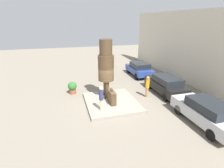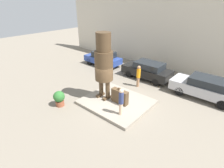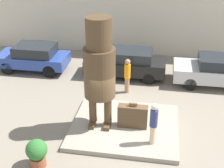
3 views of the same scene
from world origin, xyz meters
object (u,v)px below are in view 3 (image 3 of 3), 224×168
object	(u,v)px
tourist	(154,122)
parked_car_black	(126,62)
giant_suitcase	(133,116)
planter_pot	(37,152)
statue_figure	(99,66)
parked_car_blue	(34,57)
parked_car_silver	(219,70)
worker_hivis	(127,75)

from	to	relation	value
tourist	parked_car_black	bearing A→B (deg)	106.20
giant_suitcase	parked_car_black	world-z (taller)	parked_car_black
tourist	planter_pot	size ratio (longest dim) A/B	1.62
statue_figure	tourist	bearing A→B (deg)	-22.42
giant_suitcase	parked_car_blue	distance (m)	8.01
tourist	parked_car_silver	size ratio (longest dim) A/B	0.38
parked_car_black	planter_pot	xyz separation A→B (m)	(-2.13, -7.73, -0.23)
parked_car_silver	planter_pot	distance (m)	10.25
giant_suitcase	planter_pot	world-z (taller)	giant_suitcase
statue_figure	tourist	distance (m)	2.90
statue_figure	parked_car_silver	distance (m)	7.48
planter_pot	worker_hivis	distance (m)	6.33
statue_figure	parked_car_blue	xyz separation A→B (m)	(-4.92, 5.10, -2.02)
statue_figure	parked_car_black	xyz separation A→B (m)	(0.41, 5.16, -2.02)
statue_figure	parked_car_silver	world-z (taller)	statue_figure
parked_car_black	planter_pot	distance (m)	8.03
planter_pot	worker_hivis	bearing A→B (deg)	67.54
giant_suitcase	planter_pot	bearing A→B (deg)	-138.83
parked_car_silver	parked_car_blue	bearing A→B (deg)	-1.20
parked_car_black	statue_figure	bearing A→B (deg)	85.42
statue_figure	parked_car_blue	size ratio (longest dim) A/B	1.13
statue_figure	tourist	world-z (taller)	statue_figure
parked_car_black	parked_car_silver	world-z (taller)	parked_car_silver
parked_car_silver	worker_hivis	world-z (taller)	worker_hivis
parked_car_blue	worker_hivis	bearing A→B (deg)	161.95
statue_figure	planter_pot	distance (m)	3.83
statue_figure	tourist	size ratio (longest dim) A/B	2.61
giant_suitcase	parked_car_blue	world-z (taller)	parked_car_blue
giant_suitcase	tourist	xyz separation A→B (m)	(0.86, -0.98, 0.46)
statue_figure	planter_pot	size ratio (longest dim) A/B	4.22
parked_car_black	worker_hivis	xyz separation A→B (m)	(0.28, -1.89, 0.18)
parked_car_black	tourist	bearing A→B (deg)	106.20
statue_figure	parked_car_black	world-z (taller)	statue_figure
giant_suitcase	worker_hivis	distance (m)	3.26
worker_hivis	parked_car_blue	bearing A→B (deg)	161.95
giant_suitcase	parked_car_silver	xyz separation A→B (m)	(3.99, 4.80, 0.15)
tourist	parked_car_black	world-z (taller)	tourist
parked_car_blue	parked_car_black	world-z (taller)	parked_car_black
planter_pot	parked_car_silver	bearing A→B (deg)	46.71
tourist	parked_car_black	xyz separation A→B (m)	(-1.76, 6.06, -0.33)
tourist	worker_hivis	distance (m)	4.42
statue_figure	giant_suitcase	bearing A→B (deg)	3.41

